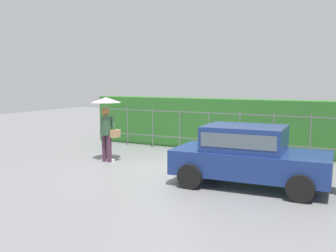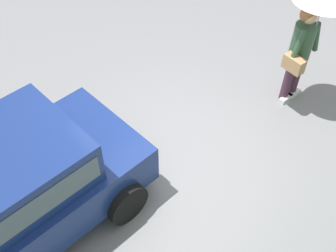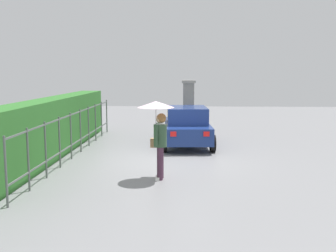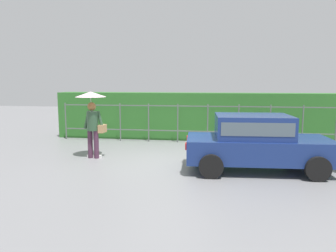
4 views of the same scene
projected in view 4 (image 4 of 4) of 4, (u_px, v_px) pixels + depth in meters
ground_plane at (164, 162)px, 9.40m from camera, size 40.00×40.00×0.00m
car at (256, 140)px, 8.44m from camera, size 3.82×2.03×1.48m
pedestrian at (92, 111)px, 9.79m from camera, size 0.94×0.94×2.04m
fence_section at (193, 122)px, 12.34m from camera, size 10.43×0.05×1.50m
hedge_row at (194, 116)px, 13.11m from camera, size 11.38×0.90×1.90m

